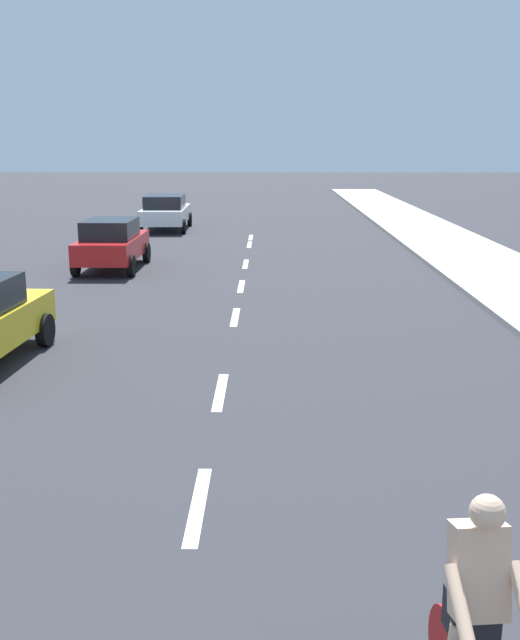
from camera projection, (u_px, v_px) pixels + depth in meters
ground_plane at (240, 294)px, 19.09m from camera, size 160.00×160.00×0.00m
sidewalk_strip at (509, 278)px, 20.92m from camera, size 3.60×80.00×0.14m
lane_stripe_2 at (198, 505)px, 8.00m from camera, size 0.16×1.80×0.01m
lane_stripe_3 at (220, 392)px, 11.62m from camera, size 0.16×1.80×0.01m
lane_stripe_4 at (235, 317)px, 16.58m from camera, size 0.16×1.80×0.01m
lane_stripe_5 at (241, 286)px, 20.13m from camera, size 0.16×1.80×0.01m
lane_stripe_6 at (246, 264)px, 23.82m from camera, size 0.16×1.80×0.01m
lane_stripe_7 at (249, 245)px, 28.33m from camera, size 0.16×1.80×0.01m
lane_stripe_8 at (251, 237)px, 30.44m from camera, size 0.16×1.80×0.01m
parked_car_red at (112, 243)px, 22.66m from camera, size 1.86×3.96×1.57m
parked_car_white at (165, 211)px, 32.94m from camera, size 2.13×4.52×1.57m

